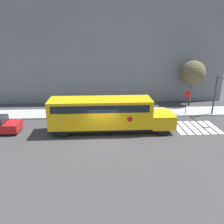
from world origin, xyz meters
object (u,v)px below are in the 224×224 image
(school_bus, at_px, (106,113))
(tree_near_sidewalk, at_px, (193,73))
(stop_sign, at_px, (187,99))
(traffic_light, at_px, (221,91))

(school_bus, relative_size, tree_near_sidewalk, 1.98)
(stop_sign, bearing_deg, school_bus, -156.24)
(school_bus, relative_size, stop_sign, 3.99)
(school_bus, xyz_separation_m, stop_sign, (8.88, 3.91, 0.07))
(school_bus, distance_m, stop_sign, 9.70)
(school_bus, relative_size, traffic_light, 2.44)
(tree_near_sidewalk, bearing_deg, traffic_light, -79.31)
(traffic_light, height_order, tree_near_sidewalk, tree_near_sidewalk)
(tree_near_sidewalk, bearing_deg, stop_sign, -117.50)
(school_bus, height_order, stop_sign, school_bus)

